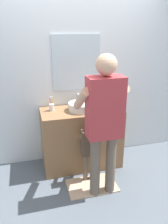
{
  "coord_description": "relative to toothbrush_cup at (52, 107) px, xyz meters",
  "views": [
    {
      "loc": [
        -0.72,
        -2.57,
        1.98
      ],
      "look_at": [
        0.0,
        0.15,
        0.9
      ],
      "focal_mm": 36.3,
      "sensor_mm": 36.0,
      "label": 1
    }
  ],
  "objects": [
    {
      "name": "ground_plane",
      "position": [
        0.4,
        -0.37,
        -0.93
      ],
      "size": [
        14.0,
        14.0,
        0.0
      ],
      "primitive_type": "plane",
      "color": "slate"
    },
    {
      "name": "back_wall",
      "position": [
        0.4,
        0.25,
        0.42
      ],
      "size": [
        4.4,
        0.1,
        2.7
      ],
      "color": "silver",
      "rests_on": "ground"
    },
    {
      "name": "vanity_cabinet",
      "position": [
        0.4,
        -0.07,
        -0.49
      ],
      "size": [
        1.13,
        0.54,
        0.88
      ],
      "primitive_type": "cube",
      "color": "olive",
      "rests_on": "ground"
    },
    {
      "name": "sink_basin",
      "position": [
        0.4,
        -0.09,
        0.0
      ],
      "size": [
        0.37,
        0.37,
        0.11
      ],
      "color": "silver",
      "rests_on": "vanity_cabinet"
    },
    {
      "name": "faucet",
      "position": [
        0.4,
        0.13,
        0.03
      ],
      "size": [
        0.18,
        0.14,
        0.18
      ],
      "color": "#B7BABF",
      "rests_on": "vanity_cabinet"
    },
    {
      "name": "toothbrush_cup",
      "position": [
        0.0,
        0.0,
        0.0
      ],
      "size": [
        0.07,
        0.07,
        0.21
      ],
      "color": "silver",
      "rests_on": "vanity_cabinet"
    },
    {
      "name": "soap_bottle",
      "position": [
        0.75,
        -0.01,
        0.01
      ],
      "size": [
        0.06,
        0.06,
        0.17
      ],
      "color": "#B27FC6",
      "rests_on": "vanity_cabinet"
    },
    {
      "name": "bath_mat",
      "position": [
        0.4,
        -0.62,
        -0.92
      ],
      "size": [
        0.64,
        0.4,
        0.02
      ],
      "primitive_type": "cube",
      "color": "#CCAD8E",
      "rests_on": "ground"
    },
    {
      "name": "child_toddler",
      "position": [
        0.4,
        -0.48,
        -0.41
      ],
      "size": [
        0.27,
        0.27,
        0.87
      ],
      "color": "#6B5B4C",
      "rests_on": "ground"
    },
    {
      "name": "adult_parent",
      "position": [
        0.49,
        -0.75,
        0.1
      ],
      "size": [
        0.53,
        0.56,
        1.72
      ],
      "color": "#6B5B4C",
      "rests_on": "ground"
    }
  ]
}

